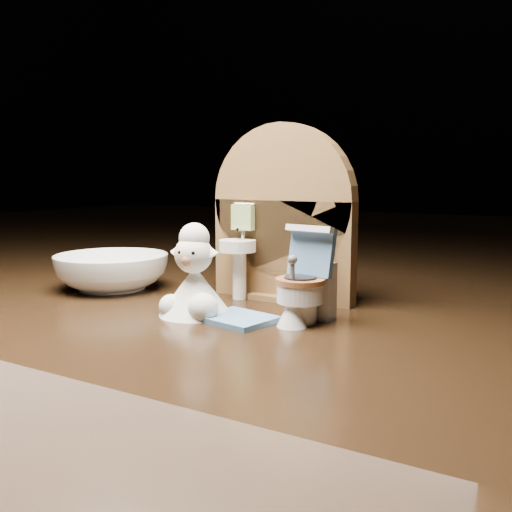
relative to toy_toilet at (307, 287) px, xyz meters
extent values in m
cube|color=#352010|center=(-0.05, -0.01, -0.08)|extent=(2.50, 2.50, 0.10)
cube|color=brown|center=(-0.05, 0.06, 0.02)|extent=(0.13, 0.02, 0.09)
cylinder|color=brown|center=(-0.05, 0.06, 0.06)|extent=(0.13, 0.02, 0.13)
cube|color=brown|center=(-0.05, 0.06, -0.02)|extent=(0.05, 0.04, 0.01)
cylinder|color=white|center=(-0.08, 0.04, 0.00)|extent=(0.01, 0.01, 0.04)
cylinder|color=white|center=(-0.08, 0.04, 0.02)|extent=(0.03, 0.03, 0.01)
cylinder|color=silver|center=(-0.08, 0.05, 0.03)|extent=(0.00, 0.00, 0.01)
cube|color=#91AC61|center=(-0.08, 0.05, 0.04)|extent=(0.02, 0.01, 0.02)
cube|color=brown|center=(-0.02, 0.05, 0.03)|extent=(0.02, 0.01, 0.02)
cylinder|color=beige|center=(-0.02, 0.04, 0.02)|extent=(0.02, 0.02, 0.02)
cylinder|color=white|center=(0.00, -0.01, -0.02)|extent=(0.02, 0.02, 0.02)
cylinder|color=white|center=(0.00, -0.01, 0.00)|extent=(0.03, 0.03, 0.01)
cylinder|color=brown|center=(0.00, -0.01, 0.01)|extent=(0.04, 0.04, 0.00)
cube|color=white|center=(0.00, 0.01, 0.00)|extent=(0.03, 0.02, 0.04)
cube|color=teal|center=(0.00, 0.01, 0.03)|extent=(0.04, 0.02, 0.04)
cube|color=white|center=(0.00, 0.00, 0.04)|extent=(0.04, 0.01, 0.01)
cylinder|color=#9FBB21|center=(0.01, 0.01, 0.02)|extent=(0.01, 0.01, 0.01)
cube|color=teal|center=(-0.04, -0.03, -0.02)|extent=(0.06, 0.05, 0.00)
cone|color=white|center=(0.00, -0.02, -0.01)|extent=(0.02, 0.02, 0.02)
cylinder|color=#59595B|center=(0.00, -0.02, 0.01)|extent=(0.00, 0.00, 0.03)
sphere|color=#59595B|center=(0.00, -0.02, 0.02)|extent=(0.01, 0.01, 0.01)
cone|color=white|center=(-0.08, -0.02, -0.01)|extent=(0.06, 0.06, 0.04)
sphere|color=white|center=(-0.07, -0.04, -0.02)|extent=(0.02, 0.02, 0.02)
sphere|color=white|center=(-0.10, -0.04, -0.02)|extent=(0.02, 0.02, 0.02)
sphere|color=white|center=(-0.08, -0.03, 0.02)|extent=(0.03, 0.03, 0.03)
sphere|color=#B47D55|center=(-0.08, -0.04, 0.02)|extent=(0.01, 0.01, 0.01)
sphere|color=white|center=(-0.08, -0.02, 0.03)|extent=(0.02, 0.02, 0.02)
cone|color=white|center=(-0.10, -0.03, 0.02)|extent=(0.01, 0.01, 0.01)
cone|color=white|center=(-0.07, -0.02, 0.02)|extent=(0.01, 0.01, 0.01)
sphere|color=black|center=(-0.09, -0.04, 0.02)|extent=(0.00, 0.00, 0.00)
sphere|color=black|center=(-0.08, -0.04, 0.02)|extent=(0.00, 0.00, 0.00)
imported|color=white|center=(-0.21, 0.01, -0.01)|extent=(0.13, 0.13, 0.03)
camera|label=1|loc=(0.18, -0.37, 0.08)|focal=40.00mm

